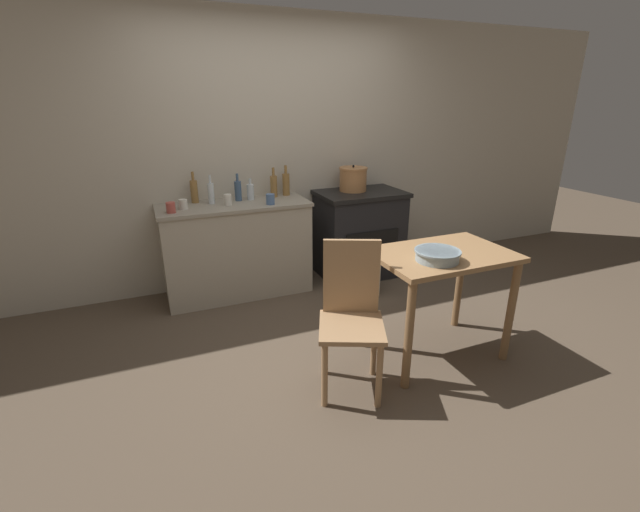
{
  "coord_description": "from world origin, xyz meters",
  "views": [
    {
      "loc": [
        -1.27,
        -2.55,
        1.8
      ],
      "look_at": [
        0.0,
        0.48,
        0.58
      ],
      "focal_mm": 24.0,
      "sensor_mm": 36.0,
      "label": 1
    }
  ],
  "objects_px": {
    "stove": "(359,234)",
    "stock_pot": "(353,179)",
    "bottle_center_right": "(194,191)",
    "cup_end_right": "(171,208)",
    "chair": "(351,313)",
    "flour_sack": "(366,275)",
    "cup_mid_right": "(270,199)",
    "bottle_left": "(251,191)",
    "bottle_center_left": "(286,184)",
    "work_table": "(441,271)",
    "cup_far_right": "(183,204)",
    "mixing_bowl_large": "(437,255)",
    "bottle_far_left": "(211,193)",
    "cup_right": "(228,200)",
    "bottle_center": "(274,186)",
    "bottle_mid_left": "(238,190)"
  },
  "relations": [
    {
      "from": "stove",
      "to": "stock_pot",
      "type": "relative_size",
      "value": 3.14
    },
    {
      "from": "bottle_center_right",
      "to": "cup_end_right",
      "type": "height_order",
      "value": "bottle_center_right"
    },
    {
      "from": "chair",
      "to": "flour_sack",
      "type": "bearing_deg",
      "value": 81.33
    },
    {
      "from": "cup_mid_right",
      "to": "bottle_left",
      "type": "bearing_deg",
      "value": 114.74
    },
    {
      "from": "bottle_center_left",
      "to": "work_table",
      "type": "bearing_deg",
      "value": -72.95
    },
    {
      "from": "cup_far_right",
      "to": "stock_pot",
      "type": "bearing_deg",
      "value": 2.7
    },
    {
      "from": "stove",
      "to": "cup_mid_right",
      "type": "distance_m",
      "value": 1.11
    },
    {
      "from": "bottle_left",
      "to": "mixing_bowl_large",
      "type": "bearing_deg",
      "value": -67.0
    },
    {
      "from": "chair",
      "to": "bottle_center_left",
      "type": "height_order",
      "value": "bottle_center_left"
    },
    {
      "from": "work_table",
      "to": "mixing_bowl_large",
      "type": "height_order",
      "value": "mixing_bowl_large"
    },
    {
      "from": "chair",
      "to": "cup_end_right",
      "type": "height_order",
      "value": "cup_end_right"
    },
    {
      "from": "bottle_far_left",
      "to": "bottle_center_right",
      "type": "xyz_separation_m",
      "value": [
        -0.13,
        0.1,
        0.01
      ]
    },
    {
      "from": "work_table",
      "to": "cup_far_right",
      "type": "xyz_separation_m",
      "value": [
        -1.55,
        1.57,
        0.28
      ]
    },
    {
      "from": "stove",
      "to": "bottle_left",
      "type": "distance_m",
      "value": 1.23
    },
    {
      "from": "stock_pot",
      "to": "bottle_far_left",
      "type": "xyz_separation_m",
      "value": [
        -1.42,
        0.03,
        -0.03
      ]
    },
    {
      "from": "bottle_center_right",
      "to": "cup_right",
      "type": "distance_m",
      "value": 0.35
    },
    {
      "from": "chair",
      "to": "cup_right",
      "type": "distance_m",
      "value": 1.75
    },
    {
      "from": "cup_far_right",
      "to": "bottle_center_left",
      "type": "bearing_deg",
      "value": 11.05
    },
    {
      "from": "cup_far_right",
      "to": "work_table",
      "type": "bearing_deg",
      "value": -45.5
    },
    {
      "from": "flour_sack",
      "to": "bottle_center_right",
      "type": "relative_size",
      "value": 1.42
    },
    {
      "from": "bottle_center_left",
      "to": "bottle_center_right",
      "type": "relative_size",
      "value": 1.03
    },
    {
      "from": "cup_far_right",
      "to": "bottle_left",
      "type": "bearing_deg",
      "value": 12.22
    },
    {
      "from": "flour_sack",
      "to": "stock_pot",
      "type": "relative_size",
      "value": 1.41
    },
    {
      "from": "chair",
      "to": "bottle_center",
      "type": "height_order",
      "value": "bottle_center"
    },
    {
      "from": "work_table",
      "to": "bottle_left",
      "type": "distance_m",
      "value": 1.96
    },
    {
      "from": "bottle_far_left",
      "to": "chair",
      "type": "bearing_deg",
      "value": -72.73
    },
    {
      "from": "cup_right",
      "to": "chair",
      "type": "bearing_deg",
      "value": -75.56
    },
    {
      "from": "cup_mid_right",
      "to": "flour_sack",
      "type": "bearing_deg",
      "value": -24.75
    },
    {
      "from": "bottle_mid_left",
      "to": "cup_mid_right",
      "type": "bearing_deg",
      "value": -47.72
    },
    {
      "from": "bottle_far_left",
      "to": "cup_right",
      "type": "relative_size",
      "value": 2.62
    },
    {
      "from": "work_table",
      "to": "bottle_center_right",
      "type": "relative_size",
      "value": 3.32
    },
    {
      "from": "cup_mid_right",
      "to": "stock_pot",
      "type": "bearing_deg",
      "value": 11.93
    },
    {
      "from": "stove",
      "to": "bottle_far_left",
      "type": "distance_m",
      "value": 1.57
    },
    {
      "from": "flour_sack",
      "to": "cup_right",
      "type": "bearing_deg",
      "value": 157.66
    },
    {
      "from": "mixing_bowl_large",
      "to": "cup_far_right",
      "type": "xyz_separation_m",
      "value": [
        -1.41,
        1.69,
        0.09
      ]
    },
    {
      "from": "mixing_bowl_large",
      "to": "bottle_center_right",
      "type": "height_order",
      "value": "bottle_center_right"
    },
    {
      "from": "work_table",
      "to": "cup_right",
      "type": "bearing_deg",
      "value": 126.58
    },
    {
      "from": "work_table",
      "to": "chair",
      "type": "xyz_separation_m",
      "value": [
        -0.74,
        -0.08,
        -0.14
      ]
    },
    {
      "from": "flour_sack",
      "to": "stock_pot",
      "type": "xyz_separation_m",
      "value": [
        0.13,
        0.57,
        0.82
      ]
    },
    {
      "from": "cup_far_right",
      "to": "mixing_bowl_large",
      "type": "bearing_deg",
      "value": -50.24
    },
    {
      "from": "stove",
      "to": "work_table",
      "type": "relative_size",
      "value": 0.95
    },
    {
      "from": "work_table",
      "to": "bottle_mid_left",
      "type": "distance_m",
      "value": 2.03
    },
    {
      "from": "stock_pot",
      "to": "cup_end_right",
      "type": "height_order",
      "value": "stock_pot"
    },
    {
      "from": "bottle_left",
      "to": "cup_end_right",
      "type": "relative_size",
      "value": 2.27
    },
    {
      "from": "mixing_bowl_large",
      "to": "bottle_far_left",
      "type": "xyz_separation_m",
      "value": [
        -1.14,
        1.8,
        0.15
      ]
    },
    {
      "from": "bottle_center_right",
      "to": "work_table",
      "type": "bearing_deg",
      "value": -51.47
    },
    {
      "from": "bottle_mid_left",
      "to": "bottle_left",
      "type": "bearing_deg",
      "value": -1.55
    },
    {
      "from": "stock_pot",
      "to": "cup_right",
      "type": "distance_m",
      "value": 1.3
    },
    {
      "from": "stock_pot",
      "to": "bottle_center",
      "type": "relative_size",
      "value": 1.01
    },
    {
      "from": "flour_sack",
      "to": "cup_mid_right",
      "type": "relative_size",
      "value": 4.27
    }
  ]
}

